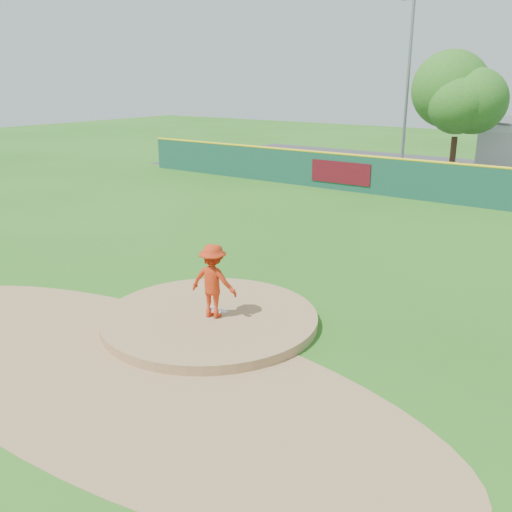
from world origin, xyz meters
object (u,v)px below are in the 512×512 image
Objects in this scene: pitcher at (213,281)px; playground_slide at (260,158)px; light_pole_left at (408,77)px; deciduous_tree at (458,103)px; van at (470,178)px.

pitcher is 0.75× the size of playground_slide.
deciduous_tree is at bearing -26.57° from light_pole_left.
light_pole_left is (-4.00, 2.00, 1.50)m from deciduous_tree.
pitcher is 22.14m from van.
van is 0.65× the size of deciduous_tree.
light_pole_left is (-5.97, 4.89, 5.36)m from van.
pitcher is 0.17× the size of light_pole_left.
playground_slide reaches higher than van.
playground_slide is at bearing -146.77° from light_pole_left.
van is at bearing -39.34° from light_pole_left.
deciduous_tree is (-1.97, 2.89, 3.87)m from van.
playground_slide is at bearing -69.52° from pitcher.
pitcher is at bearing -85.06° from deciduous_tree.
deciduous_tree is 0.67× the size of light_pole_left.
playground_slide is 11.00m from light_pole_left.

